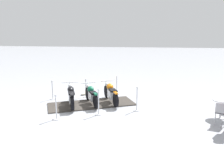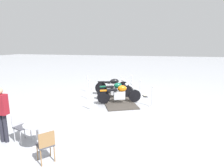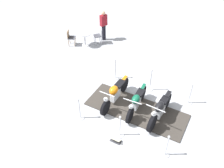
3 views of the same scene
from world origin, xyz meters
The scene contains 14 objects.
ground_plane centered at (0.00, 0.00, 0.00)m, with size 80.00×80.00×0.00m, color #A8AAB2.
display_platform centered at (0.00, 0.00, 0.02)m, with size 4.16×1.54×0.05m, color #38332D.
motorcycle_copper centered at (0.88, 0.44, 0.53)m, with size 1.10×2.14×0.96m.
motorcycle_forest centered at (-0.02, 0.03, 0.50)m, with size 1.13×1.89×0.95m.
motorcycle_black centered at (-0.90, -0.38, 0.52)m, with size 1.00×2.01×1.03m.
stanchion_right_rear centered at (-2.22, 0.60, 0.35)m, with size 0.30×0.30×1.02m.
stanchion_left_mid centered at (0.61, -1.34, 0.39)m, with size 0.31×0.31×1.14m.
stanchion_right_mid centered at (-0.61, 1.34, 0.31)m, with size 0.35×0.35×1.01m.
stanchion_left_rear centered at (-1.00, -2.07, 0.32)m, with size 0.34×0.34×1.05m.
stanchion_right_front centered at (1.00, 2.07, 0.33)m, with size 0.33×0.33×1.05m.
stanchion_left_front centered at (2.22, -0.60, 0.39)m, with size 0.30×0.30×1.11m.
info_placard centered at (-0.75, 1.63, 0.06)m, with size 0.45×0.35×0.20m.
cafe_table centered at (5.69, -1.05, 0.59)m, with size 0.74×0.74×0.78m.
cafe_chair_across_table centered at (5.43, -1.83, 0.54)m, with size 0.51×0.51×0.90m.
Camera 1 is at (2.42, -10.66, 3.55)m, focal length 37.30 mm.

